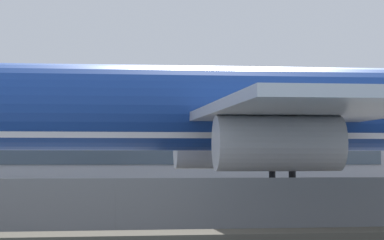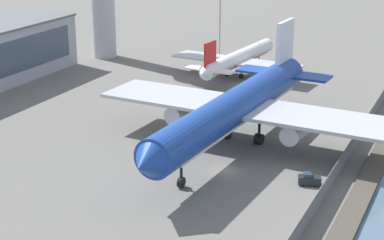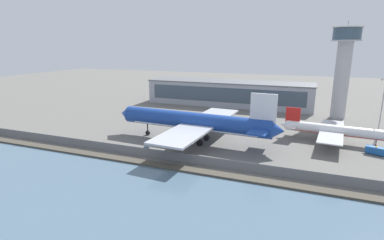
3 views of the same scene
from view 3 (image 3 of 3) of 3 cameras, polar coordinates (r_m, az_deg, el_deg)
ground_plane at (r=101.35m, az=-5.25°, el=-3.84°), size 500.00×500.00×0.00m
shoreline_seawall at (r=84.54m, az=-11.50°, el=-7.59°), size 320.00×3.00×0.50m
perimeter_fence at (r=87.71m, az=-9.95°, el=-5.97°), size 280.00×0.10×2.64m
cargo_jet_blue at (r=97.39m, az=0.69°, el=-0.39°), size 57.98×49.47×17.65m
passenger_jet_white_red at (r=108.13m, az=25.63°, el=-1.83°), size 36.22×31.25×10.52m
baggage_tug at (r=90.18m, az=-8.77°, el=-5.70°), size 2.54×3.54×1.80m
ops_van at (r=102.72m, az=31.53°, el=-4.93°), size 5.61×3.78×2.48m
control_tower at (r=143.56m, az=26.89°, el=9.55°), size 12.12×12.12×40.87m
terminal_building at (r=161.18m, az=6.98°, el=5.13°), size 86.11×19.71×12.64m
apron_light_mast_apron_west at (r=118.76m, az=32.48°, el=2.38°), size 3.20×0.40×20.47m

